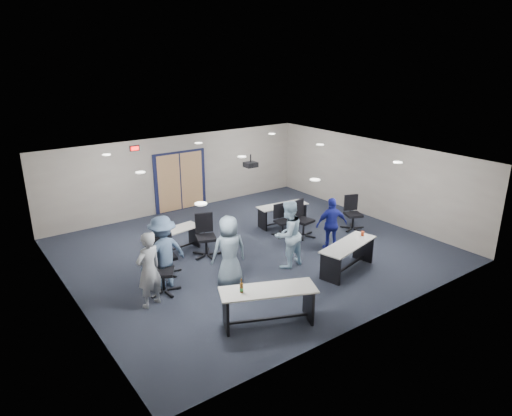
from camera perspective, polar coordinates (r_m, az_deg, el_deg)
floor at (r=13.34m, az=-0.45°, el=-5.22°), size 10.00×10.00×0.00m
back_wall at (r=16.57m, az=-9.54°, el=4.32°), size 10.00×0.04×2.70m
front_wall at (r=9.79m, az=15.08°, el=-6.58°), size 10.00×0.04×2.70m
left_wall at (r=10.93m, az=-22.43°, el=-4.66°), size 0.04×9.00×2.70m
right_wall at (r=16.14m, az=14.19°, el=3.60°), size 0.04×9.00×2.70m
ceiling at (r=12.48m, az=-0.48°, el=6.16°), size 10.00×9.00×0.04m
double_door at (r=16.61m, az=-9.43°, el=3.29°), size 2.00×0.07×2.20m
exit_sign at (r=15.66m, az=-14.94°, el=7.22°), size 0.32×0.07×0.18m
ceiling_projector at (r=13.11m, az=-0.67°, el=5.46°), size 0.35×0.32×0.37m
ceiling_can_lights at (r=12.68m, az=-1.14°, el=6.23°), size 6.24×5.74×0.02m
table_front_left at (r=9.69m, az=1.46°, el=-11.42°), size 2.11×1.42×1.12m
table_front_right at (r=12.14m, az=11.43°, el=-5.44°), size 1.99×1.05×0.89m
table_back_left at (r=13.20m, az=-10.36°, el=-3.63°), size 1.74×0.79×0.68m
table_back_right at (r=15.06m, az=3.33°, el=-0.42°), size 1.77×0.77×0.69m
chair_back_a at (r=11.96m, az=-11.11°, el=-5.83°), size 0.75×0.75×1.04m
chair_back_b at (r=12.79m, az=-6.27°, el=-3.52°), size 0.96×0.96×1.20m
chair_back_c at (r=14.17m, az=3.38°, el=-1.58°), size 0.68×0.68×1.00m
chair_back_d at (r=14.11m, az=6.00°, el=-1.41°), size 0.83×0.83×1.15m
chair_loose_left at (r=11.08m, az=-11.59°, el=-7.60°), size 1.01×1.01×1.17m
chair_loose_right at (r=14.95m, az=12.09°, el=-0.64°), size 0.91×0.91×1.11m
person_gray at (r=10.45m, az=-13.26°, el=-7.54°), size 0.74×0.60×1.78m
person_plaid at (r=11.10m, az=-3.39°, el=-5.41°), size 0.97×0.73×1.78m
person_lightblue at (r=12.04m, az=4.02°, el=-3.28°), size 0.97×0.80×1.83m
person_navy at (r=13.22m, az=9.43°, el=-2.03°), size 1.00×0.70×1.58m
person_back at (r=11.18m, az=-11.52°, el=-5.47°), size 1.25×0.81×1.83m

